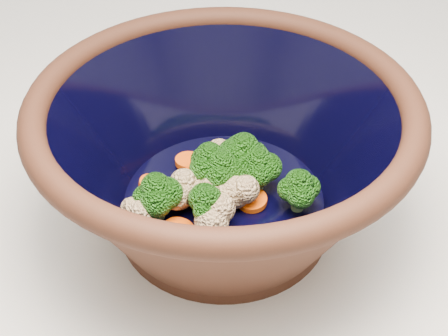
{
  "coord_description": "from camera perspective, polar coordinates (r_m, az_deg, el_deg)",
  "views": [
    {
      "loc": [
        -0.08,
        -0.44,
        1.35
      ],
      "look_at": [
        -0.05,
        0.01,
        0.97
      ],
      "focal_mm": 50.0,
      "sensor_mm": 36.0,
      "label": 1
    }
  ],
  "objects": [
    {
      "name": "mixing_bowl",
      "position": [
        0.58,
        0.0,
        1.12
      ],
      "size": [
        0.44,
        0.44,
        0.15
      ],
      "rotation": [
        0.0,
        0.0,
        0.38
      ],
      "color": "black",
      "rests_on": "counter"
    },
    {
      "name": "vegetable_pile",
      "position": [
        0.59,
        -0.35,
        -0.98
      ],
      "size": [
        0.18,
        0.16,
        0.06
      ],
      "color": "#608442",
      "rests_on": "mixing_bowl"
    }
  ]
}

